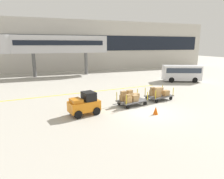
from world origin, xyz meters
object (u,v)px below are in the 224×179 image
at_px(shuttle_van, 182,72).
at_px(baggage_cart_lead, 131,98).
at_px(safety_cone_near, 156,111).
at_px(baggage_tug, 85,104).
at_px(baggage_cart_middle, 159,94).

bearing_deg(shuttle_van, baggage_cart_lead, -145.95).
xyz_separation_m(baggage_cart_lead, safety_cone_near, (0.72, -2.59, -0.30)).
bearing_deg(baggage_tug, baggage_cart_lead, 12.85).
distance_m(baggage_cart_middle, safety_cone_near, 3.92).
distance_m(baggage_tug, shuttle_van, 17.03).
bearing_deg(baggage_tug, baggage_cart_middle, 11.86).
relative_size(baggage_cart_middle, safety_cone_near, 5.61).
bearing_deg(baggage_cart_lead, safety_cone_near, -74.48).
height_order(baggage_tug, shuttle_van, shuttle_van).
distance_m(baggage_cart_lead, baggage_cart_middle, 3.08).
xyz_separation_m(baggage_tug, baggage_cart_middle, (6.98, 1.47, -0.19)).
bearing_deg(baggage_cart_middle, baggage_cart_lead, -169.45).
bearing_deg(safety_cone_near, shuttle_van, 44.35).
relative_size(baggage_cart_lead, shuttle_van, 0.60).
height_order(baggage_cart_middle, shuttle_van, shuttle_van).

